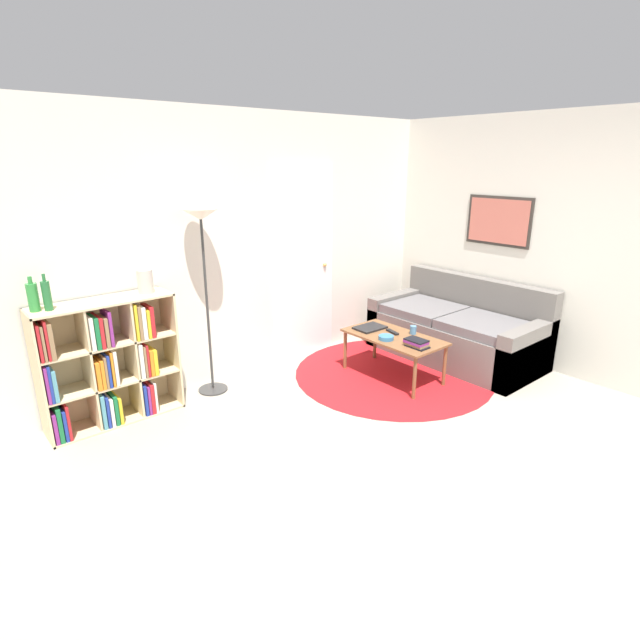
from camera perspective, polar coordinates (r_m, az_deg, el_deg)
name	(u,v)px	position (r m, az deg, el deg)	size (l,w,h in m)	color
ground_plane	(465,485)	(3.76, 16.22, -17.69)	(14.00, 14.00, 0.00)	gray
wall_back	(248,248)	(5.12, -8.19, 8.15)	(7.77, 0.11, 2.60)	silver
wall_right	(499,239)	(5.90, 19.79, 8.69)	(0.08, 5.67, 2.60)	silver
rug	(393,373)	(5.31, 8.31, -6.04)	(2.04, 2.04, 0.01)	#B2191E
bookshelf	(106,365)	(4.52, -23.29, -4.70)	(1.10, 0.34, 1.06)	beige
floor_lamp	(202,238)	(4.58, -13.32, 9.12)	(0.33, 0.33, 1.74)	#333333
couch	(459,331)	(5.83, 15.56, -1.23)	(0.92, 1.85, 0.87)	#66605B
coffee_table	(394,340)	(5.09, 8.43, -2.28)	(0.54, 1.02, 0.45)	brown
laptop	(370,328)	(5.26, 5.73, -0.88)	(0.32, 0.23, 0.02)	black
bowl	(386,338)	(4.96, 7.57, -2.00)	(0.15, 0.15, 0.04)	teal
book_stack_on_table	(416,343)	(4.81, 10.96, -2.60)	(0.15, 0.22, 0.07)	black
cup	(413,330)	(5.15, 10.60, -1.12)	(0.07, 0.07, 0.09)	teal
remote	(392,332)	(5.16, 8.27, -1.36)	(0.08, 0.18, 0.02)	black
bottle_left	(33,297)	(4.25, -29.97, 2.30)	(0.08, 0.08, 0.26)	#2D8438
bottle_middle	(47,295)	(4.23, -28.76, 2.49)	(0.06, 0.06, 0.28)	#236633
vase_on_shelf	(145,281)	(4.45, -19.35, 4.18)	(0.13, 0.13, 0.20)	#B7B2A8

